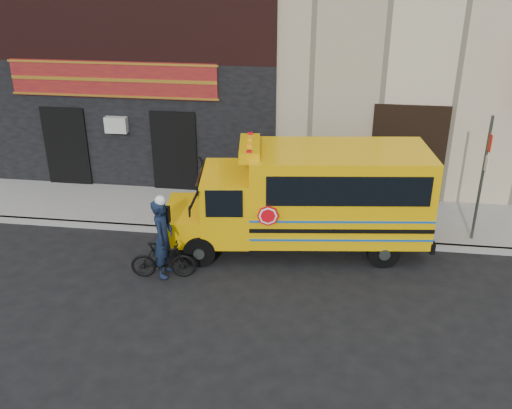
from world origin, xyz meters
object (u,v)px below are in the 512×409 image
object	(u,v)px
sign_pole	(482,177)
cyclist	(163,240)
bicycle	(163,260)
school_bus	(311,196)

from	to	relation	value
sign_pole	cyclist	world-z (taller)	sign_pole
cyclist	bicycle	bearing A→B (deg)	159.41
school_bus	cyclist	bearing A→B (deg)	-150.56
school_bus	cyclist	xyz separation A→B (m)	(-3.40, -1.92, -0.52)
sign_pole	bicycle	distance (m)	8.39
school_bus	bicycle	xyz separation A→B (m)	(-3.43, -1.98, -1.04)
school_bus	cyclist	distance (m)	3.94
bicycle	cyclist	xyz separation A→B (m)	(0.02, 0.06, 0.52)
sign_pole	cyclist	bearing A→B (deg)	-160.50
school_bus	cyclist	size ratio (longest dim) A/B	3.60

